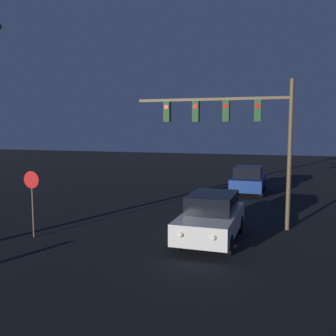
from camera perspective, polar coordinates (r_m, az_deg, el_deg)
The scene contains 4 objects.
car_near at distance 14.37m, azimuth 6.64°, elevation -7.39°, with size 2.04×4.66×1.76m.
car_far at distance 24.93m, azimuth 12.17°, elevation -1.73°, with size 2.03×4.65×1.76m.
traffic_signal_mast at distance 16.23m, azimuth 10.51°, elevation 6.59°, with size 6.69×0.30×6.22m.
stop_sign at distance 15.38m, azimuth -20.00°, elevation -3.42°, with size 0.67×0.07×2.60m.
Camera 1 is at (4.72, -0.73, 4.25)m, focal length 40.00 mm.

